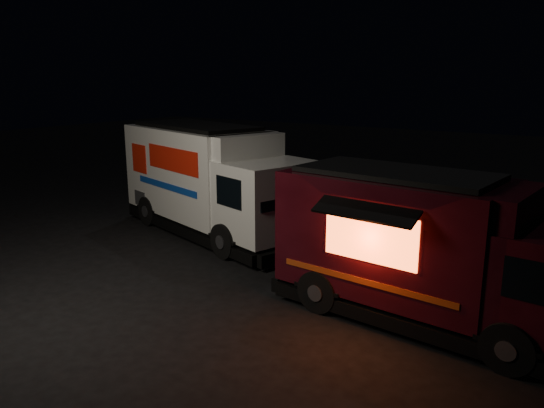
% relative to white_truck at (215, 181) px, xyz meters
% --- Properties ---
extents(ground, '(80.00, 80.00, 0.00)m').
position_rel_white_truck_xyz_m(ground, '(1.99, -3.20, -1.69)').
color(ground, black).
rests_on(ground, ground).
extents(white_truck, '(7.86, 4.45, 3.38)m').
position_rel_white_truck_xyz_m(white_truck, '(0.00, 0.00, 0.00)').
color(white_truck, silver).
rests_on(white_truck, ground).
extents(red_truck, '(6.63, 2.89, 3.01)m').
position_rel_white_truck_xyz_m(red_truck, '(7.55, -2.27, -0.19)').
color(red_truck, '#3A0A12').
rests_on(red_truck, ground).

